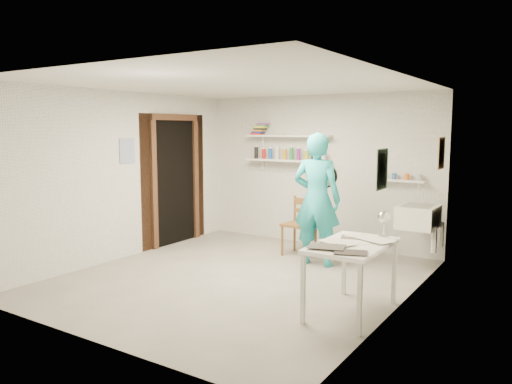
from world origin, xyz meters
The scene contains 27 objects.
floor centered at (0.00, 0.00, -0.01)m, with size 4.00×4.50×0.02m, color slate.
ceiling centered at (0.00, 0.00, 2.41)m, with size 4.00×4.50×0.02m, color silver.
wall_back centered at (0.00, 2.26, 1.20)m, with size 4.00×0.02×2.40m, color silver.
wall_front centered at (0.00, -2.26, 1.20)m, with size 4.00×0.02×2.40m, color silver.
wall_left centered at (-2.01, 0.00, 1.20)m, with size 0.02×4.50×2.40m, color silver.
wall_right centered at (2.01, 0.00, 1.20)m, with size 0.02×4.50×2.40m, color silver.
doorway_recess centered at (-1.99, 1.05, 1.00)m, with size 0.02×0.90×2.00m, color black.
corridor_box centered at (-2.70, 1.05, 1.05)m, with size 1.40×1.50×2.10m, color brown.
door_lintel centered at (-1.97, 1.05, 2.05)m, with size 0.06×1.05×0.10m, color brown.
door_jamb_near centered at (-1.97, 0.55, 1.00)m, with size 0.06×0.10×2.00m, color brown.
door_jamb_far centered at (-1.97, 1.55, 1.00)m, with size 0.06×0.10×2.00m, color brown.
shelf_lower centered at (-0.50, 2.13, 1.35)m, with size 1.50×0.22×0.03m, color white.
shelf_upper centered at (-0.50, 2.13, 1.75)m, with size 1.50×0.22×0.03m, color white.
ledge_shelf centered at (1.35, 2.17, 1.12)m, with size 0.70×0.14×0.03m, color white.
poster_left centered at (-1.99, 0.05, 1.55)m, with size 0.01×0.28×0.36m, color #334C7F.
poster_right_a centered at (1.99, 1.80, 1.55)m, with size 0.01×0.34×0.42m, color #995933.
poster_right_b centered at (1.99, -0.55, 1.50)m, with size 0.01×0.30×0.38m, color #3F724C.
belfast_sink centered at (1.75, 1.70, 0.70)m, with size 0.48×0.60×0.30m, color white.
man centered at (0.54, 1.10, 0.91)m, with size 0.66×0.44×1.82m, color #25B0B9.
wall_clock centered at (0.57, 1.31, 1.21)m, with size 0.33×0.33×0.04m, color beige.
wooden_chair centered at (0.09, 1.43, 0.46)m, with size 0.43×0.41×0.92m, color brown.
work_table centered at (1.64, -0.37, 0.36)m, with size 0.65×1.09×0.72m, color white.
desk_lamp centered at (1.82, 0.07, 0.94)m, with size 0.14×0.14×0.14m, color silver.
spray_cans centered at (-0.50, 2.13, 1.45)m, with size 1.32×0.06×0.17m.
book_stack centered at (-1.04, 2.13, 1.86)m, with size 0.30×0.14×0.20m.
ledge_pots centered at (1.35, 2.17, 1.18)m, with size 0.48×0.07×0.09m.
papers centered at (1.64, -0.37, 0.74)m, with size 0.30×0.22×0.03m.
Camera 1 is at (3.48, -5.01, 1.87)m, focal length 35.00 mm.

